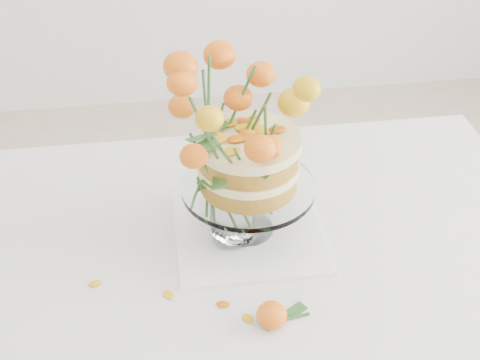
% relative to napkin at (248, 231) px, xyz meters
% --- Properties ---
extents(table, '(1.43, 0.93, 0.76)m').
position_rel_napkin_xyz_m(table, '(-0.06, -0.06, -0.09)').
color(table, tan).
rests_on(table, ground).
extents(napkin, '(0.31, 0.31, 0.01)m').
position_rel_napkin_xyz_m(napkin, '(0.00, 0.00, 0.00)').
color(napkin, white).
rests_on(napkin, table).
extents(cake_stand, '(0.27, 0.27, 0.24)m').
position_rel_napkin_xyz_m(cake_stand, '(0.00, 0.00, 0.17)').
color(cake_stand, white).
rests_on(cake_stand, napkin).
extents(rose_vase, '(0.33, 0.33, 0.45)m').
position_rel_napkin_xyz_m(rose_vase, '(-0.04, -0.02, 0.26)').
color(rose_vase, white).
rests_on(rose_vase, table).
extents(loose_rose_far, '(0.10, 0.06, 0.05)m').
position_rel_napkin_xyz_m(loose_rose_far, '(0.00, -0.26, 0.02)').
color(loose_rose_far, '#D2410A').
rests_on(loose_rose_far, table).
extents(stray_petal_a, '(0.03, 0.02, 0.00)m').
position_rel_napkin_xyz_m(stray_petal_a, '(-0.18, -0.16, -0.00)').
color(stray_petal_a, gold).
rests_on(stray_petal_a, table).
extents(stray_petal_b, '(0.03, 0.02, 0.00)m').
position_rel_napkin_xyz_m(stray_petal_b, '(-0.08, -0.20, -0.00)').
color(stray_petal_b, gold).
rests_on(stray_petal_b, table).
extents(stray_petal_c, '(0.03, 0.02, 0.00)m').
position_rel_napkin_xyz_m(stray_petal_c, '(-0.04, -0.24, -0.00)').
color(stray_petal_c, gold).
rests_on(stray_petal_c, table).
extents(stray_petal_d, '(0.03, 0.02, 0.00)m').
position_rel_napkin_xyz_m(stray_petal_d, '(-0.32, -0.11, -0.00)').
color(stray_petal_d, gold).
rests_on(stray_petal_d, table).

